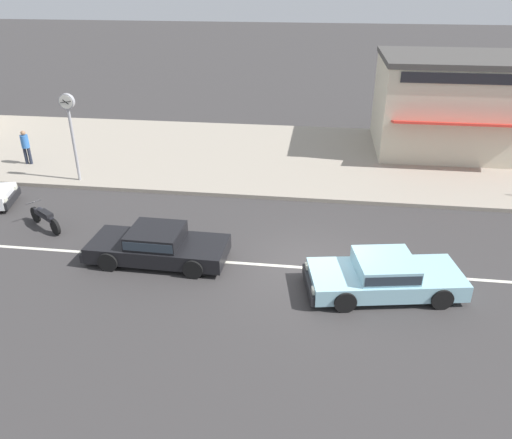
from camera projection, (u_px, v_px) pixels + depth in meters
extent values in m
plane|color=#383535|center=(314.00, 268.00, 15.03)|extent=(160.00, 160.00, 0.00)
cube|color=silver|center=(314.00, 268.00, 15.03)|extent=(50.40, 0.14, 0.01)
cube|color=#9E9384|center=(320.00, 158.00, 23.73)|extent=(68.00, 10.00, 0.15)
cube|color=black|center=(159.00, 249.00, 15.29)|extent=(4.23, 1.76, 0.48)
cube|color=black|center=(156.00, 236.00, 15.10)|extent=(1.60, 1.54, 0.42)
cube|color=#28333D|center=(156.00, 236.00, 15.10)|extent=(1.54, 1.57, 0.27)
cube|color=black|center=(93.00, 246.00, 15.63)|extent=(0.16, 1.64, 0.28)
cube|color=white|center=(85.00, 250.00, 15.02)|extent=(0.09, 0.24, 0.14)
cube|color=white|center=(101.00, 232.00, 16.06)|extent=(0.09, 0.24, 0.14)
cylinder|color=black|center=(109.00, 261.00, 14.82)|extent=(0.60, 0.23, 0.60)
cylinder|color=black|center=(129.00, 236.00, 16.22)|extent=(0.60, 0.23, 0.60)
cylinder|color=black|center=(193.00, 269.00, 14.46)|extent=(0.60, 0.23, 0.60)
cylinder|color=black|center=(206.00, 242.00, 15.86)|extent=(0.60, 0.23, 0.60)
cube|color=#93C6D6|center=(385.00, 279.00, 13.78)|extent=(4.40, 2.47, 0.48)
cube|color=#93C6D6|center=(385.00, 265.00, 13.58)|extent=(1.82, 1.83, 0.42)
cube|color=#28333D|center=(385.00, 265.00, 13.58)|extent=(1.76, 1.85, 0.27)
cube|color=black|center=(309.00, 284.00, 13.73)|extent=(0.43, 1.70, 0.28)
cube|color=white|center=(313.00, 291.00, 13.10)|extent=(0.12, 0.25, 0.14)
cube|color=white|center=(307.00, 266.00, 14.19)|extent=(0.12, 0.25, 0.14)
cylinder|color=black|center=(345.00, 301.00, 13.03)|extent=(0.63, 0.33, 0.60)
cylinder|color=black|center=(333.00, 268.00, 14.51)|extent=(0.63, 0.33, 0.60)
cylinder|color=black|center=(441.00, 298.00, 13.15)|extent=(0.63, 0.33, 0.60)
cylinder|color=black|center=(420.00, 265.00, 14.63)|extent=(0.63, 0.33, 0.60)
cube|color=black|center=(13.00, 198.00, 18.92)|extent=(0.51, 1.59, 0.28)
cube|color=white|center=(15.00, 187.00, 19.34)|extent=(0.14, 0.25, 0.14)
cube|color=white|center=(5.00, 200.00, 18.32)|extent=(0.14, 0.25, 0.14)
cylinder|color=black|center=(36.00, 215.00, 17.71)|extent=(0.52, 0.40, 0.56)
cylinder|color=black|center=(55.00, 227.00, 16.85)|extent=(0.52, 0.40, 0.56)
cube|color=black|center=(44.00, 215.00, 17.19)|extent=(1.07, 0.81, 0.18)
cube|color=black|center=(46.00, 213.00, 17.02)|extent=(0.66, 0.56, 0.12)
ellipsoid|color=black|center=(40.00, 210.00, 17.29)|extent=(0.47, 0.43, 0.22)
cylinder|color=#232326|center=(33.00, 202.00, 17.47)|extent=(0.35, 0.48, 0.03)
cylinder|color=#9E9EA3|center=(74.00, 146.00, 20.35)|extent=(0.12, 0.12, 3.00)
cylinder|color=#9E9EA3|center=(67.00, 101.00, 19.55)|extent=(0.61, 0.18, 0.61)
cylinder|color=white|center=(66.00, 102.00, 19.46)|extent=(0.54, 0.02, 0.54)
cylinder|color=white|center=(68.00, 101.00, 19.63)|extent=(0.54, 0.02, 0.54)
cube|color=black|center=(65.00, 102.00, 19.45)|extent=(0.24, 0.01, 0.19)
cube|color=black|center=(65.00, 102.00, 19.45)|extent=(0.44, 0.01, 0.09)
cylinder|color=#232838|center=(26.00, 156.00, 22.61)|extent=(0.14, 0.14, 0.77)
cylinder|color=#232838|center=(30.00, 156.00, 22.59)|extent=(0.14, 0.14, 0.77)
cylinder|color=#336BB7|center=(25.00, 141.00, 22.30)|extent=(0.34, 0.34, 0.57)
sphere|color=#997051|center=(23.00, 133.00, 22.12)|extent=(0.21, 0.21, 0.21)
cube|color=beige|center=(449.00, 106.00, 23.91)|extent=(6.67, 5.49, 4.18)
cube|color=#474442|center=(458.00, 58.00, 22.92)|extent=(6.80, 5.60, 0.24)
cube|color=red|center=(464.00, 124.00, 21.18)|extent=(6.00, 0.90, 0.28)
cube|color=black|center=(471.00, 79.00, 20.65)|extent=(5.67, 0.08, 0.44)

